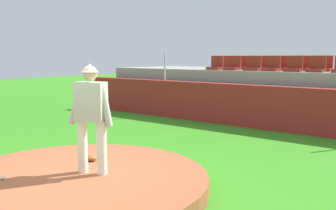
{
  "coord_description": "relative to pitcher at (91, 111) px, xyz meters",
  "views": [
    {
      "loc": [
        4.7,
        -3.59,
        2.18
      ],
      "look_at": [
        0.0,
        2.41,
        1.17
      ],
      "focal_mm": 39.15,
      "sensor_mm": 36.0,
      "label": 1
    }
  ],
  "objects": [
    {
      "name": "ground_plane",
      "position": [
        -0.12,
        -0.24,
        -1.32
      ],
      "size": [
        60.0,
        60.0,
        0.0
      ],
      "primitive_type": "plane",
      "color": "#348A1C"
    },
    {
      "name": "pitchers_mound",
      "position": [
        -0.12,
        -0.24,
        -1.18
      ],
      "size": [
        4.29,
        4.29,
        0.27
      ],
      "primitive_type": "cylinder",
      "color": "#A05533",
      "rests_on": "ground_plane"
    },
    {
      "name": "pitcher",
      "position": [
        0.0,
        0.0,
        0.0
      ],
      "size": [
        0.8,
        0.42,
        1.8
      ],
      "rotation": [
        0.0,
        0.0,
        0.35
      ],
      "color": "white",
      "rests_on": "pitchers_mound"
    },
    {
      "name": "baseball",
      "position": [
        -0.85,
        -1.08,
        -1.01
      ],
      "size": [
        0.07,
        0.07,
        0.07
      ],
      "primitive_type": "sphere",
      "color": "white",
      "rests_on": "pitchers_mound"
    },
    {
      "name": "fielding_glove",
      "position": [
        -0.61,
        0.45,
        -0.99
      ],
      "size": [
        0.32,
        0.23,
        0.11
      ],
      "primitive_type": "ellipsoid",
      "rotation": [
        0.0,
        0.0,
        3.26
      ],
      "color": "brown",
      "rests_on": "pitchers_mound"
    },
    {
      "name": "brick_barrier",
      "position": [
        -0.12,
        6.65,
        -0.66
      ],
      "size": [
        14.57,
        0.4,
        1.32
      ],
      "primitive_type": "cube",
      "color": "maroon",
      "rests_on": "ground_plane"
    },
    {
      "name": "fence_post_left",
      "position": [
        -3.78,
        6.65,
        0.5
      ],
      "size": [
        0.06,
        0.06,
        1.0
      ],
      "primitive_type": "cylinder",
      "color": "silver",
      "rests_on": "brick_barrier"
    },
    {
      "name": "bleacher_platform",
      "position": [
        -0.12,
        8.9,
        -0.46
      ],
      "size": [
        13.44,
        3.5,
        1.72
      ],
      "primitive_type": "cube",
      "color": "gray",
      "rests_on": "ground_plane"
    },
    {
      "name": "stadium_chair_0",
      "position": [
        -2.24,
        7.67,
        0.56
      ],
      "size": [
        0.48,
        0.44,
        0.5
      ],
      "rotation": [
        0.0,
        0.0,
        3.14
      ],
      "color": "maroon",
      "rests_on": "bleacher_platform"
    },
    {
      "name": "stadium_chair_1",
      "position": [
        -1.53,
        7.66,
        0.56
      ],
      "size": [
        0.48,
        0.44,
        0.5
      ],
      "rotation": [
        0.0,
        0.0,
        3.14
      ],
      "color": "maroon",
      "rests_on": "bleacher_platform"
    },
    {
      "name": "stadium_chair_2",
      "position": [
        -0.8,
        7.68,
        0.56
      ],
      "size": [
        0.48,
        0.44,
        0.5
      ],
      "rotation": [
        0.0,
        0.0,
        3.14
      ],
      "color": "maroon",
      "rests_on": "bleacher_platform"
    },
    {
      "name": "stadium_chair_3",
      "position": [
        -0.13,
        7.68,
        0.56
      ],
      "size": [
        0.48,
        0.44,
        0.5
      ],
      "rotation": [
        0.0,
        0.0,
        3.14
      ],
      "color": "maroon",
      "rests_on": "bleacher_platform"
    },
    {
      "name": "stadium_chair_4",
      "position": [
        0.58,
        7.68,
        0.56
      ],
      "size": [
        0.48,
        0.44,
        0.5
      ],
      "rotation": [
        0.0,
        0.0,
        3.14
      ],
      "color": "maroon",
      "rests_on": "bleacher_platform"
    },
    {
      "name": "stadium_chair_5",
      "position": [
        1.26,
        7.7,
        0.56
      ],
      "size": [
        0.48,
        0.44,
        0.5
      ],
      "rotation": [
        0.0,
        0.0,
        3.14
      ],
      "color": "maroon",
      "rests_on": "bleacher_platform"
    },
    {
      "name": "stadium_chair_7",
      "position": [
        -2.21,
        8.56,
        0.56
      ],
      "size": [
        0.48,
        0.44,
        0.5
      ],
      "rotation": [
        0.0,
        0.0,
        3.14
      ],
      "color": "maroon",
      "rests_on": "bleacher_platform"
    },
    {
      "name": "stadium_chair_8",
      "position": [
        -1.49,
        8.59,
        0.56
      ],
      "size": [
        0.48,
        0.44,
        0.5
      ],
      "rotation": [
        0.0,
        0.0,
        3.14
      ],
      "color": "maroon",
      "rests_on": "bleacher_platform"
    },
    {
      "name": "stadium_chair_9",
      "position": [
        -0.82,
        8.58,
        0.56
      ],
      "size": [
        0.48,
        0.44,
        0.5
      ],
      "rotation": [
        0.0,
        0.0,
        3.14
      ],
      "color": "maroon",
      "rests_on": "bleacher_platform"
    },
    {
      "name": "stadium_chair_10",
      "position": [
        -0.12,
        8.55,
        0.56
      ],
      "size": [
        0.48,
        0.44,
        0.5
      ],
      "rotation": [
        0.0,
        0.0,
        3.14
      ],
      "color": "maroon",
      "rests_on": "bleacher_platform"
    },
    {
      "name": "stadium_chair_11",
      "position": [
        0.57,
        8.57,
        0.56
      ],
      "size": [
        0.48,
        0.44,
        0.5
      ],
      "rotation": [
        0.0,
        0.0,
        3.14
      ],
      "color": "maroon",
      "rests_on": "bleacher_platform"
    },
    {
      "name": "stadium_chair_12",
      "position": [
        1.25,
        8.55,
        0.56
      ],
      "size": [
        0.48,
        0.44,
        0.5
      ],
      "rotation": [
        0.0,
        0.0,
        3.14
      ],
      "color": "maroon",
      "rests_on": "bleacher_platform"
    }
  ]
}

